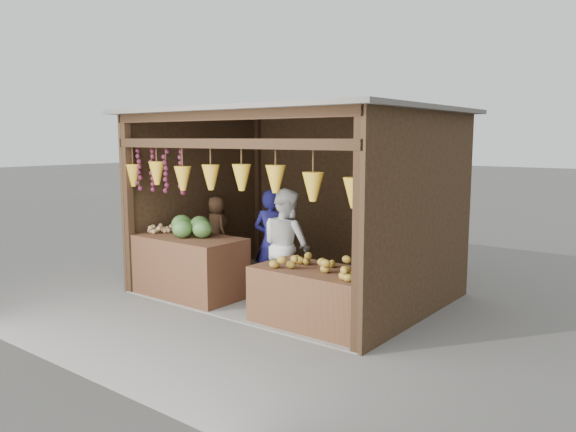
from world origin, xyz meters
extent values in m
plane|color=#514F49|center=(0.00, 0.00, 0.00)|extent=(80.00, 80.00, 0.00)
cube|color=slate|center=(0.00, 0.00, 0.01)|extent=(4.00, 3.00, 0.02)
cube|color=black|center=(0.00, 1.50, 1.30)|extent=(4.00, 0.06, 2.60)
cube|color=black|center=(-2.00, 0.00, 1.30)|extent=(0.06, 3.00, 2.60)
cube|color=black|center=(2.00, 0.00, 1.30)|extent=(0.06, 3.00, 2.60)
cube|color=#605B54|center=(0.00, 0.00, 2.63)|extent=(4.30, 3.30, 0.06)
cube|color=black|center=(-1.94, -1.44, 1.30)|extent=(0.11, 0.11, 2.60)
cube|color=black|center=(1.94, -1.44, 1.30)|extent=(0.11, 0.11, 2.60)
cube|color=black|center=(-1.94, 1.44, 1.30)|extent=(0.11, 0.11, 2.60)
cube|color=black|center=(1.94, 1.44, 1.30)|extent=(0.11, 0.11, 2.60)
cube|color=black|center=(0.00, -1.44, 2.20)|extent=(4.00, 0.12, 0.12)
cube|color=black|center=(0.00, -1.44, 2.54)|extent=(4.00, 0.12, 0.12)
cube|color=#382314|center=(1.05, 1.30, 1.05)|extent=(1.25, 0.30, 0.05)
cube|color=#382314|center=(0.47, 1.30, 0.53)|extent=(0.05, 0.28, 1.05)
cube|color=#382314|center=(1.64, 1.30, 0.53)|extent=(0.05, 0.28, 1.05)
cube|color=blue|center=(1.05, 1.14, 0.92)|extent=(1.25, 0.02, 0.30)
cube|color=#482818|center=(-1.08, -1.05, 0.44)|extent=(1.58, 0.85, 0.87)
cube|color=#452717|center=(1.14, -0.99, 0.35)|extent=(1.62, 0.85, 0.71)
cube|color=black|center=(-1.60, 0.01, 0.15)|extent=(0.31, 0.31, 0.29)
imported|color=#151349|center=(-0.19, -0.28, 0.78)|extent=(0.63, 0.49, 1.55)
imported|color=silver|center=(0.17, -0.40, 0.79)|extent=(0.92, 0.81, 1.59)
imported|color=#4E331F|center=(-1.60, 0.01, 0.81)|extent=(0.59, 0.48, 1.04)
camera|label=1|loc=(4.87, -6.40, 2.26)|focal=35.00mm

